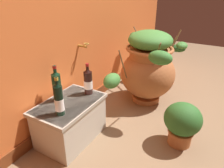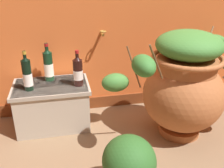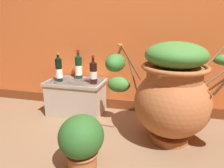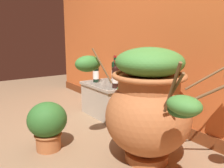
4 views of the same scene
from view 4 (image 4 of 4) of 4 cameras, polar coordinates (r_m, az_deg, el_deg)
ground_plane at (r=1.95m, az=-13.42°, el=-16.79°), size 7.00×7.00×0.00m
terracotta_urn at (r=1.72m, az=8.85°, el=-4.91°), size 1.20×0.80×0.84m
stone_ledge at (r=2.73m, az=-1.07°, el=-3.46°), size 0.61×0.40×0.37m
wine_bottle_left at (r=2.73m, az=0.71°, el=3.10°), size 0.08×0.08×0.32m
wine_bottle_middle at (r=2.46m, az=0.88°, el=1.89°), size 0.08×0.08×0.29m
wine_bottle_right at (r=2.77m, az=-3.95°, el=3.13°), size 0.07×0.07×0.31m
potted_shrub at (r=1.99m, az=-15.31°, el=-9.23°), size 0.30×0.32×0.40m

